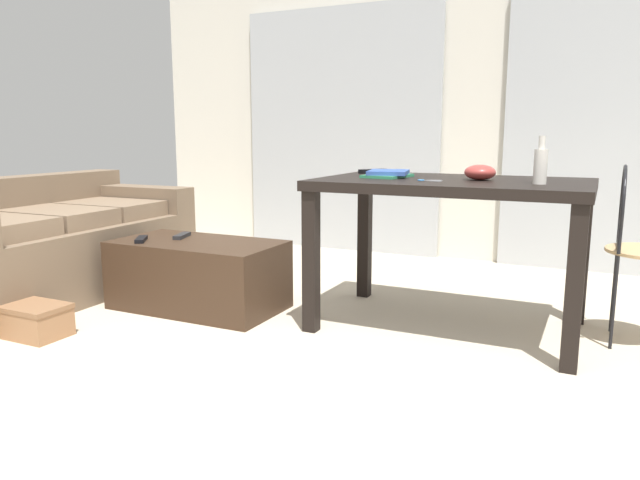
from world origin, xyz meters
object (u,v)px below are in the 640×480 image
coffee_table (199,275)px  book_stack (388,174)px  scissors (427,180)px  tv_remote_primary (141,239)px  tv_remote_secondary (182,236)px  shoebox (35,320)px  bowl (480,172)px  couch (49,245)px  bottle_near (541,165)px  wire_chair (637,234)px  craft_table (452,200)px  tv_remote_on_table (373,171)px

coffee_table → book_stack: size_ratio=3.23×
book_stack → scissors: bearing=-31.4°
book_stack → tv_remote_primary: size_ratio=1.78×
tv_remote_primary → tv_remote_secondary: bearing=22.6°
tv_remote_primary → shoebox: bearing=-135.8°
coffee_table → bowl: (1.50, 0.30, 0.61)m
couch → coffee_table: couch is taller
bottle_near → tv_remote_primary: bottle_near is taller
coffee_table → tv_remote_secondary: bearing=159.0°
coffee_table → wire_chair: 2.27m
couch → shoebox: 0.91m
craft_table → bowl: (0.13, 0.02, 0.14)m
tv_remote_primary → bottle_near: bearing=-24.6°
couch → tv_remote_on_table: 2.07m
bowl → shoebox: size_ratio=0.49×
book_stack → tv_remote_secondary: size_ratio=1.74×
bottle_near → shoebox: bottle_near is taller
coffee_table → scissors: 1.41m
coffee_table → tv_remote_primary: (-0.29, -0.13, 0.21)m
bottle_near → tv_remote_secondary: bottle_near is taller
bowl → scissors: size_ratio=1.30×
tv_remote_primary → craft_table: bearing=-19.0°
wire_chair → tv_remote_secondary: 2.39m
tv_remote_on_table → bottle_near: bearing=10.3°
couch → tv_remote_on_table: (1.89, 0.67, 0.47)m
book_stack → tv_remote_primary: 1.43m
tv_remote_secondary → shoebox: 0.91m
tv_remote_secondary → bottle_near: bearing=-13.7°
shoebox → bowl: bearing=28.7°
book_stack → tv_remote_on_table: size_ratio=1.66×
wire_chair → tv_remote_primary: size_ratio=5.16×
shoebox → coffee_table: bearing=60.4°
couch → craft_table: bearing=9.5°
bowl → bottle_near: bearing=-23.4°
wire_chair → tv_remote_secondary: (-2.36, -0.37, -0.13)m
tv_remote_primary → couch: bearing=146.0°
couch → shoebox: bearing=-45.2°
bottle_near → tv_remote_secondary: size_ratio=1.28×
craft_table → tv_remote_secondary: craft_table is taller
coffee_table → wire_chair: size_ratio=1.12×
tv_remote_on_table → shoebox: bearing=-102.2°
wire_chair → tv_remote_on_table: 1.39m
tv_remote_primary → book_stack: bearing=-15.2°
craft_table → book_stack: bearing=178.8°
craft_table → bowl: size_ratio=8.63×
tv_remote_on_table → tv_remote_primary: bearing=-116.7°
couch → tv_remote_secondary: 0.92m
coffee_table → tv_remote_on_table: tv_remote_on_table is taller
tv_remote_on_table → scissors: size_ratio=1.51×
scissors → shoebox: scissors is taller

